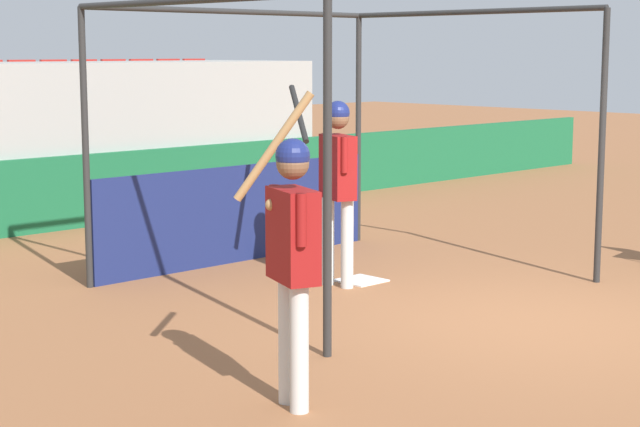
# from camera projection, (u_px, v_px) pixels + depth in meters

# --- Properties ---
(ground_plane) EXTENTS (60.00, 60.00, 0.00)m
(ground_plane) POSITION_uv_depth(u_px,v_px,m) (532.00, 322.00, 9.65)
(ground_plane) COLOR #935B38
(outfield_wall) EXTENTS (24.00, 0.12, 1.01)m
(outfield_wall) POSITION_uv_depth(u_px,v_px,m) (89.00, 190.00, 14.82)
(outfield_wall) COLOR #196038
(outfield_wall) RESTS_ON ground
(bleacher_section) EXTENTS (8.70, 2.40, 2.29)m
(bleacher_section) POSITION_uv_depth(u_px,v_px,m) (41.00, 139.00, 15.62)
(bleacher_section) COLOR #9E9E99
(bleacher_section) RESTS_ON ground
(batting_cage) EXTENTS (4.06, 3.58, 2.89)m
(batting_cage) POSITION_uv_depth(u_px,v_px,m) (275.00, 162.00, 11.78)
(batting_cage) COLOR #282828
(batting_cage) RESTS_ON ground
(home_plate) EXTENTS (0.44, 0.44, 0.02)m
(home_plate) POSITION_uv_depth(u_px,v_px,m) (361.00, 280.00, 11.34)
(home_plate) COLOR white
(home_plate) RESTS_ON ground
(player_batter) EXTENTS (0.61, 1.00, 2.07)m
(player_batter) POSITION_uv_depth(u_px,v_px,m) (337.00, 173.00, 10.93)
(player_batter) COLOR silver
(player_batter) RESTS_ON ground
(player_waiting) EXTENTS (0.55, 0.83, 2.15)m
(player_waiting) POSITION_uv_depth(u_px,v_px,m) (292.00, 245.00, 7.17)
(player_waiting) COLOR silver
(player_waiting) RESTS_ON ground
(baseball) EXTENTS (0.07, 0.07, 0.07)m
(baseball) POSITION_uv_depth(u_px,v_px,m) (304.00, 290.00, 10.75)
(baseball) COLOR white
(baseball) RESTS_ON ground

